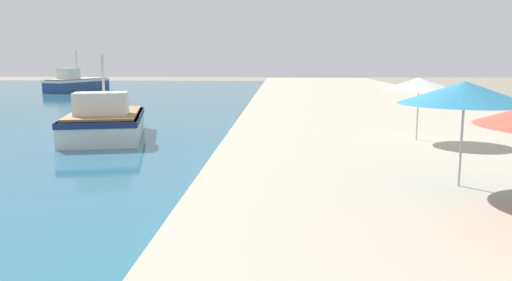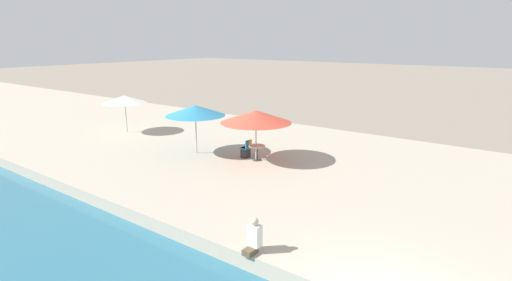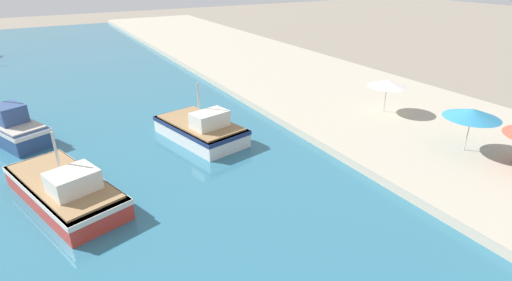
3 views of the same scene
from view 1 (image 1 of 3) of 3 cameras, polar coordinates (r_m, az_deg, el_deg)
quay_promenade at (r=37.45m, az=11.76°, el=4.06°), size 16.00×90.00×0.53m
fishing_boat_mid at (r=23.44m, az=-16.88°, el=2.08°), size 4.51×6.83×3.70m
fishing_boat_distant at (r=58.97m, az=-19.80°, el=6.19°), size 4.54×8.94×4.50m
cafe_umbrella_white at (r=12.69m, az=22.74°, el=5.06°), size 3.05×3.05×2.51m
cafe_umbrella_striped at (r=19.68m, az=18.13°, el=6.15°), size 2.71×2.71×2.34m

